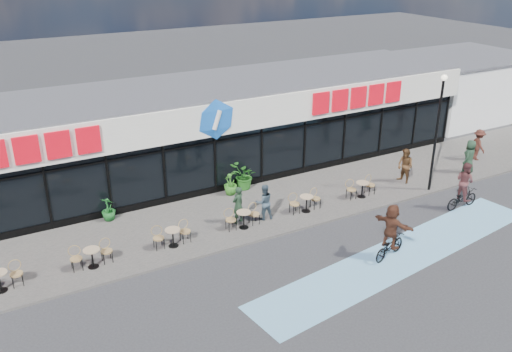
# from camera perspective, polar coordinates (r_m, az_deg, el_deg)

# --- Properties ---
(ground) EXTENTS (120.00, 120.00, 0.00)m
(ground) POSITION_cam_1_polar(r_m,az_deg,el_deg) (20.64, 4.05, -9.13)
(ground) COLOR #28282B
(ground) RESTS_ON ground
(sidewalk) EXTENTS (44.00, 5.00, 0.10)m
(sidewalk) POSITION_cam_1_polar(r_m,az_deg,el_deg) (24.01, -1.73, -4.00)
(sidewalk) COLOR #55514C
(sidewalk) RESTS_ON ground
(bike_lane) EXTENTS (14.17, 4.13, 0.01)m
(bike_lane) POSITION_cam_1_polar(r_m,az_deg,el_deg) (21.86, 15.18, -7.97)
(bike_lane) COLOR #669EC2
(bike_lane) RESTS_ON ground
(building) EXTENTS (30.60, 6.57, 4.75)m
(building) POSITION_cam_1_polar(r_m,az_deg,el_deg) (27.71, -6.93, 4.78)
(building) COLOR black
(building) RESTS_ON ground
(neighbour_building) EXTENTS (9.20, 7.20, 4.11)m
(neighbour_building) POSITION_cam_1_polar(r_m,az_deg,el_deg) (40.51, 20.68, 8.97)
(neighbour_building) COLOR white
(neighbour_building) RESTS_ON ground
(lamp_post) EXTENTS (0.28, 0.28, 5.61)m
(lamp_post) POSITION_cam_1_polar(r_m,az_deg,el_deg) (26.37, 18.58, 5.19)
(lamp_post) COLOR black
(lamp_post) RESTS_ON sidewalk
(bistro_set_2) EXTENTS (1.54, 0.62, 0.90)m
(bistro_set_2) POSITION_cam_1_polar(r_m,az_deg,el_deg) (20.91, -16.93, -7.96)
(bistro_set_2) COLOR tan
(bistro_set_2) RESTS_ON sidewalk
(bistro_set_3) EXTENTS (1.54, 0.62, 0.90)m
(bistro_set_3) POSITION_cam_1_polar(r_m,az_deg,el_deg) (21.57, -8.83, -6.13)
(bistro_set_3) COLOR tan
(bistro_set_3) RESTS_ON sidewalk
(bistro_set_4) EXTENTS (1.54, 0.62, 0.90)m
(bistro_set_4) POSITION_cam_1_polar(r_m,az_deg,el_deg) (22.64, -1.41, -4.33)
(bistro_set_4) COLOR tan
(bistro_set_4) RESTS_ON sidewalk
(bistro_set_5) EXTENTS (1.54, 0.62, 0.90)m
(bistro_set_5) POSITION_cam_1_polar(r_m,az_deg,el_deg) (24.07, 5.21, -2.66)
(bistro_set_5) COLOR tan
(bistro_set_5) RESTS_ON sidewalk
(bistro_set_6) EXTENTS (1.54, 0.62, 0.90)m
(bistro_set_6) POSITION_cam_1_polar(r_m,az_deg,el_deg) (25.81, 10.99, -1.17)
(bistro_set_6) COLOR tan
(bistro_set_6) RESTS_ON sidewalk
(potted_plant_left) EXTENTS (0.83, 0.83, 1.05)m
(potted_plant_left) POSITION_cam_1_polar(r_m,az_deg,el_deg) (24.01, -15.28, -3.35)
(potted_plant_left) COLOR #17521E
(potted_plant_left) RESTS_ON sidewalk
(potted_plant_mid) EXTENTS (0.88, 0.88, 1.14)m
(potted_plant_mid) POSITION_cam_1_polar(r_m,az_deg,el_deg) (25.53, -2.72, -0.74)
(potted_plant_mid) COLOR #2B661D
(potted_plant_mid) RESTS_ON sidewalk
(potted_plant_right) EXTENTS (1.59, 1.53, 1.36)m
(potted_plant_right) POSITION_cam_1_polar(r_m,az_deg,el_deg) (25.98, -1.30, -0.02)
(potted_plant_right) COLOR #22601B
(potted_plant_right) RESTS_ON sidewalk
(patron_left) EXTENTS (0.70, 0.57, 1.65)m
(patron_left) POSITION_cam_1_polar(r_m,az_deg,el_deg) (22.82, -1.91, -3.07)
(patron_left) COLOR black
(patron_left) RESTS_ON sidewalk
(patron_right) EXTENTS (0.87, 0.74, 1.60)m
(patron_right) POSITION_cam_1_polar(r_m,az_deg,el_deg) (23.13, 0.85, -2.75)
(patron_right) COLOR #344451
(patron_right) RESTS_ON sidewalk
(pedestrian_a) EXTENTS (0.73, 0.90, 1.74)m
(pedestrian_a) POSITION_cam_1_polar(r_m,az_deg,el_deg) (27.65, 15.43, 1.02)
(pedestrian_a) COLOR #4F331C
(pedestrian_a) RESTS_ON sidewalk
(pedestrian_b) EXTENTS (0.97, 1.26, 1.72)m
(pedestrian_b) POSITION_cam_1_polar(r_m,az_deg,el_deg) (31.96, 22.36, 3.07)
(pedestrian_b) COLOR #3C1C15
(pedestrian_b) RESTS_ON sidewalk
(pedestrian_c) EXTENTS (0.99, 0.81, 1.76)m
(pedestrian_c) POSITION_cam_1_polar(r_m,az_deg,el_deg) (29.93, 21.56, 1.92)
(pedestrian_c) COLOR #1C3422
(pedestrian_c) RESTS_ON sidewalk
(cyclist_a) EXTENTS (1.86, 1.71, 2.21)m
(cyclist_a) POSITION_cam_1_polar(r_m,az_deg,el_deg) (21.11, 13.99, -5.97)
(cyclist_a) COLOR black
(cyclist_a) RESTS_ON ground
(cyclist_b) EXTENTS (1.81, 0.86, 2.20)m
(cyclist_b) POSITION_cam_1_polar(r_m,az_deg,el_deg) (25.98, 20.99, -1.39)
(cyclist_b) COLOR black
(cyclist_b) RESTS_ON ground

